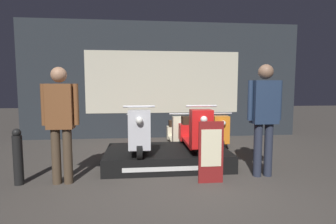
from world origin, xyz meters
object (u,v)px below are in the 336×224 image
(scooter_backrow_2, at_px, (214,132))
(person_left_browsing, at_px, (60,117))
(scooter_display_left, at_px, (140,133))
(person_right_browsing, at_px, (264,112))
(scooter_backrow_1, at_px, (177,132))
(street_bollard, at_px, (18,157))
(price_sign_board, at_px, (211,152))
(scooter_display_right, at_px, (194,132))
(scooter_backrow_0, at_px, (139,133))

(scooter_backrow_2, distance_m, person_left_browsing, 3.80)
(scooter_display_left, bearing_deg, person_right_browsing, -20.07)
(scooter_backrow_1, relative_size, street_bollard, 1.85)
(person_left_browsing, height_order, price_sign_board, person_left_browsing)
(scooter_backrow_2, bearing_deg, scooter_display_right, -117.56)
(person_left_browsing, bearing_deg, price_sign_board, -5.34)
(scooter_backrow_2, bearing_deg, price_sign_board, -107.05)
(scooter_display_right, distance_m, scooter_backrow_1, 1.61)
(scooter_backrow_0, xyz_separation_m, street_bollard, (-1.73, -2.28, 0.09))
(scooter_backrow_2, bearing_deg, scooter_backrow_0, 180.00)
(scooter_display_left, xyz_separation_m, scooter_backrow_0, (-0.03, 1.58, -0.29))
(scooter_display_right, bearing_deg, scooter_backrow_1, 93.47)
(scooter_backrow_1, distance_m, person_right_browsing, 2.63)
(scooter_display_left, distance_m, price_sign_board, 1.40)
(person_right_browsing, bearing_deg, price_sign_board, -167.31)
(scooter_backrow_1, xyz_separation_m, street_bollard, (-2.65, -2.28, 0.09))
(scooter_backrow_0, height_order, person_left_browsing, person_left_browsing)
(scooter_backrow_0, xyz_separation_m, person_right_browsing, (1.98, -2.30, 0.72))
(scooter_backrow_1, distance_m, price_sign_board, 2.51)
(person_right_browsing, xyz_separation_m, price_sign_board, (-0.91, -0.20, -0.57))
(scooter_backrow_2, distance_m, price_sign_board, 2.62)
(scooter_display_left, relative_size, scooter_backrow_2, 1.00)
(scooter_backrow_1, bearing_deg, scooter_display_left, -119.52)
(price_sign_board, height_order, street_bollard, price_sign_board)
(scooter_backrow_1, xyz_separation_m, person_left_browsing, (-2.03, -2.30, 0.66))
(scooter_backrow_2, bearing_deg, street_bollard, -147.49)
(scooter_backrow_0, distance_m, street_bollard, 2.86)
(scooter_display_left, relative_size, person_left_browsing, 0.90)
(scooter_display_left, height_order, street_bollard, scooter_display_left)
(scooter_backrow_0, bearing_deg, scooter_backrow_2, 0.00)
(scooter_display_right, height_order, street_bollard, scooter_display_right)
(scooter_display_left, xyz_separation_m, person_right_browsing, (1.96, -0.71, 0.43))
(scooter_display_right, height_order, scooter_backrow_1, scooter_display_right)
(scooter_display_right, xyz_separation_m, person_left_browsing, (-2.13, -0.71, 0.37))
(street_bollard, bearing_deg, scooter_backrow_0, 52.77)
(street_bollard, bearing_deg, price_sign_board, -4.54)
(scooter_display_left, height_order, scooter_backrow_1, scooter_display_left)
(scooter_display_left, bearing_deg, scooter_backrow_2, 41.04)
(person_left_browsing, distance_m, person_right_browsing, 3.09)
(scooter_backrow_1, height_order, street_bollard, scooter_backrow_1)
(scooter_backrow_0, relative_size, street_bollard, 1.85)
(scooter_display_left, xyz_separation_m, scooter_backrow_2, (1.82, 1.58, -0.29))
(scooter_backrow_2, relative_size, person_right_browsing, 0.87)
(scooter_display_left, bearing_deg, street_bollard, -158.39)
(scooter_backrow_2, relative_size, street_bollard, 1.85)
(scooter_backrow_1, distance_m, scooter_backrow_2, 0.92)
(person_left_browsing, height_order, person_right_browsing, person_right_browsing)
(scooter_backrow_2, bearing_deg, scooter_display_left, -138.96)
(scooter_backrow_1, bearing_deg, scooter_display_right, -86.53)
(scooter_display_left, relative_size, person_right_browsing, 0.87)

